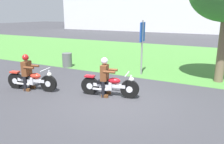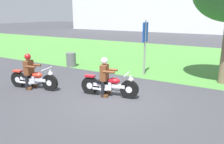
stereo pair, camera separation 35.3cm
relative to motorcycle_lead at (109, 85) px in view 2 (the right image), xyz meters
name	(u,v)px [view 2 (the right image)]	position (x,y,z in m)	size (l,w,h in m)	color
ground	(114,101)	(0.39, -0.33, -0.40)	(120.00, 120.00, 0.00)	#38383D
grass_verge	(180,57)	(0.39, 8.70, -0.40)	(60.00, 12.00, 0.01)	#478438
motorcycle_lead	(109,85)	(0.00, 0.00, 0.00)	(2.11, 0.76, 0.89)	black
rider_lead	(105,74)	(-0.16, -0.03, 0.42)	(0.61, 0.54, 1.41)	black
motorcycle_follow	(34,79)	(-2.99, -0.79, -0.01)	(2.08, 0.76, 0.88)	black
rider_follow	(29,68)	(-3.15, -0.82, 0.42)	(0.61, 0.54, 1.40)	black
trash_can	(71,60)	(-4.26, 2.98, -0.01)	(0.53, 0.53, 0.77)	#595E5B
sign_banner	(145,39)	(-0.03, 3.34, 1.32)	(0.08, 0.60, 2.60)	gray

